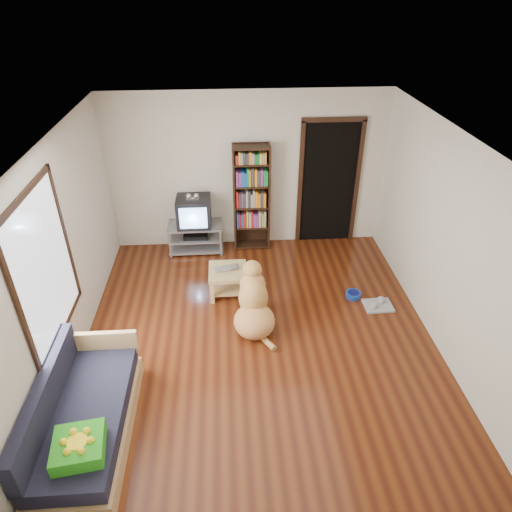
{
  "coord_description": "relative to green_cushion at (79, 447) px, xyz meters",
  "views": [
    {
      "loc": [
        -0.36,
        -4.51,
        4.07
      ],
      "look_at": [
        -0.0,
        0.55,
        0.9
      ],
      "focal_mm": 32.0,
      "sensor_mm": 36.0,
      "label": 1
    }
  ],
  "objects": [
    {
      "name": "wall_left",
      "position": [
        -0.5,
        1.88,
        0.81
      ],
      "size": [
        0.0,
        5.0,
        5.0
      ],
      "primitive_type": "plane",
      "rotation": [
        1.57,
        0.0,
        1.57
      ],
      "color": "beige",
      "rests_on": "ground"
    },
    {
      "name": "wall_right",
      "position": [
        4.0,
        1.88,
        0.81
      ],
      "size": [
        0.0,
        5.0,
        5.0
      ],
      "primitive_type": "plane",
      "rotation": [
        1.57,
        0.0,
        -1.57
      ],
      "color": "beige",
      "rests_on": "ground"
    },
    {
      "name": "crt_tv",
      "position": [
        0.85,
        4.15,
        0.25
      ],
      "size": [
        0.55,
        0.52,
        0.58
      ],
      "color": "black",
      "rests_on": "tv_stand"
    },
    {
      "name": "tv_stand",
      "position": [
        0.85,
        4.13,
        -0.22
      ],
      "size": [
        0.9,
        0.45,
        0.5
      ],
      "color": "#99999E",
      "rests_on": "ground"
    },
    {
      "name": "green_cushion",
      "position": [
        0.0,
        0.0,
        0.0
      ],
      "size": [
        0.49,
        0.49,
        0.15
      ],
      "primitive_type": "cube",
      "rotation": [
        0.0,
        0.0,
        0.14
      ],
      "color": "#35961B",
      "rests_on": "sofa"
    },
    {
      "name": "coffee_table",
      "position": [
        1.37,
        2.87,
        -0.21
      ],
      "size": [
        0.55,
        0.55,
        0.4
      ],
      "color": "tan",
      "rests_on": "ground"
    },
    {
      "name": "sofa",
      "position": [
        -0.12,
        0.49,
        -0.23
      ],
      "size": [
        0.8,
        1.8,
        0.8
      ],
      "color": "tan",
      "rests_on": "ground"
    },
    {
      "name": "dog_bowl",
      "position": [
        3.19,
        2.63,
        -0.45
      ],
      "size": [
        0.22,
        0.22,
        0.08
      ],
      "primitive_type": "cylinder",
      "color": "#163B97",
      "rests_on": "ground"
    },
    {
      "name": "laptop",
      "position": [
        1.37,
        2.84,
        -0.08
      ],
      "size": [
        0.39,
        0.29,
        0.03
      ],
      "primitive_type": "imported",
      "rotation": [
        0.0,
        0.0,
        0.18
      ],
      "color": "silver",
      "rests_on": "coffee_table"
    },
    {
      "name": "grey_rag",
      "position": [
        3.49,
        2.38,
        -0.48
      ],
      "size": [
        0.41,
        0.33,
        0.03
      ],
      "primitive_type": "cube",
      "rotation": [
        0.0,
        0.0,
        0.02
      ],
      "color": "#A7A7A7",
      "rests_on": "ground"
    },
    {
      "name": "bookshelf",
      "position": [
        1.8,
        4.22,
        0.51
      ],
      "size": [
        0.6,
        0.3,
        1.8
      ],
      "color": "black",
      "rests_on": "ground"
    },
    {
      "name": "ground",
      "position": [
        1.75,
        1.88,
        -0.49
      ],
      "size": [
        5.0,
        5.0,
        0.0
      ],
      "primitive_type": "plane",
      "color": "#57260F",
      "rests_on": "ground"
    },
    {
      "name": "wall_back",
      "position": [
        1.75,
        4.38,
        0.81
      ],
      "size": [
        4.5,
        0.0,
        4.5
      ],
      "primitive_type": "plane",
      "rotation": [
        1.57,
        0.0,
        0.0
      ],
      "color": "beige",
      "rests_on": "ground"
    },
    {
      "name": "doorway",
      "position": [
        3.1,
        4.36,
        0.63
      ],
      "size": [
        1.03,
        0.05,
        2.19
      ],
      "color": "black",
      "rests_on": "wall_back"
    },
    {
      "name": "window",
      "position": [
        -0.48,
        1.38,
        1.01
      ],
      "size": [
        0.03,
        1.46,
        1.7
      ],
      "color": "white",
      "rests_on": "wall_left"
    },
    {
      "name": "dog",
      "position": [
        1.7,
        2.13,
        -0.17
      ],
      "size": [
        0.55,
        1.06,
        0.88
      ],
      "color": "tan",
      "rests_on": "ground"
    },
    {
      "name": "wall_front",
      "position": [
        1.75,
        -0.62,
        0.81
      ],
      "size": [
        4.5,
        0.0,
        4.5
      ],
      "primitive_type": "plane",
      "rotation": [
        -1.57,
        0.0,
        0.0
      ],
      "color": "beige",
      "rests_on": "ground"
    },
    {
      "name": "ceiling",
      "position": [
        1.75,
        1.88,
        2.11
      ],
      "size": [
        5.0,
        5.0,
        0.0
      ],
      "primitive_type": "plane",
      "rotation": [
        3.14,
        0.0,
        0.0
      ],
      "color": "white",
      "rests_on": "ground"
    }
  ]
}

